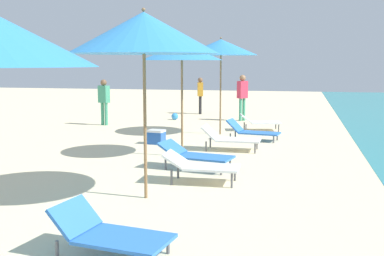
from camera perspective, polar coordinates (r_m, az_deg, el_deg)
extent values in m
cube|color=blue|center=(5.38, -8.07, -13.05)|extent=(1.07, 0.79, 0.04)
cube|color=blue|center=(5.65, -13.82, -10.29)|extent=(0.41, 0.69, 0.34)
cylinder|color=#59595E|center=(5.49, -2.89, -13.87)|extent=(0.04, 0.04, 0.19)
cylinder|color=#59595E|center=(5.99, -12.59, -12.16)|extent=(0.04, 0.04, 0.19)
cylinder|color=#59595E|center=(5.57, -15.86, -13.81)|extent=(0.04, 0.04, 0.19)
cylinder|color=olive|center=(7.42, -5.65, 0.09)|extent=(0.05, 0.05, 2.26)
cone|color=#338CD8|center=(7.37, -5.80, 11.28)|extent=(2.31, 2.31, 0.63)
sphere|color=olive|center=(7.40, -5.84, 13.93)|extent=(0.06, 0.06, 0.06)
cube|color=white|center=(8.45, 2.41, -4.75)|extent=(0.99, 0.64, 0.04)
cube|color=white|center=(8.55, -1.98, -3.72)|extent=(0.39, 0.62, 0.25)
cylinder|color=#59595E|center=(8.69, 5.18, -5.47)|extent=(0.04, 0.04, 0.27)
cylinder|color=#59595E|center=(8.19, 4.79, -6.28)|extent=(0.04, 0.04, 0.27)
cylinder|color=#59595E|center=(8.86, -1.68, -5.18)|extent=(0.04, 0.04, 0.27)
cylinder|color=#59595E|center=(8.37, -2.47, -5.95)|extent=(0.04, 0.04, 0.27)
cylinder|color=olive|center=(10.76, -1.20, 2.30)|extent=(0.05, 0.05, 2.19)
cone|color=#338CD8|center=(10.71, -1.22, 9.13)|extent=(1.82, 1.82, 0.37)
sphere|color=olive|center=(10.72, -1.23, 10.28)|extent=(0.06, 0.06, 0.06)
cube|color=white|center=(11.63, 5.59, -1.43)|extent=(1.07, 0.67, 0.04)
cube|color=white|center=(11.71, 2.20, -0.49)|extent=(0.37, 0.67, 0.33)
cylinder|color=#59595E|center=(11.89, 7.81, -1.96)|extent=(0.04, 0.04, 0.25)
cylinder|color=#59595E|center=(11.34, 7.57, -2.43)|extent=(0.04, 0.04, 0.25)
cylinder|color=#59595E|center=(12.05, 2.21, -1.77)|extent=(0.04, 0.04, 0.25)
cylinder|color=#59595E|center=(11.50, 1.70, -2.23)|extent=(0.04, 0.04, 0.25)
cube|color=blue|center=(9.48, 1.60, -3.52)|extent=(1.16, 0.81, 0.04)
cube|color=blue|center=(9.74, -2.37, -2.37)|extent=(0.52, 0.69, 0.27)
cylinder|color=#59595E|center=(9.60, 4.59, -4.26)|extent=(0.04, 0.04, 0.24)
cylinder|color=#59595E|center=(9.11, 3.50, -4.90)|extent=(0.04, 0.04, 0.24)
cylinder|color=#59595E|center=(10.04, -1.83, -3.70)|extent=(0.04, 0.04, 0.24)
cylinder|color=#59595E|center=(9.58, -3.19, -4.27)|extent=(0.04, 0.04, 0.24)
cylinder|color=olive|center=(14.20, 3.44, 3.95)|extent=(0.05, 0.05, 2.35)
cone|color=#338CD8|center=(14.18, 3.48, 9.64)|extent=(2.16, 2.16, 0.47)
sphere|color=olive|center=(14.19, 3.49, 10.70)|extent=(0.06, 0.06, 0.06)
cube|color=white|center=(15.24, 8.82, 0.64)|extent=(1.05, 0.82, 0.04)
cube|color=white|center=(15.14, 6.47, 1.17)|extent=(0.48, 0.70, 0.27)
cylinder|color=#59595E|center=(15.58, 10.01, 0.26)|extent=(0.04, 0.04, 0.23)
cylinder|color=#59595E|center=(15.05, 10.35, 0.00)|extent=(0.04, 0.04, 0.23)
cylinder|color=#59595E|center=(15.44, 6.28, 0.27)|extent=(0.04, 0.04, 0.23)
cylinder|color=#59595E|center=(14.91, 6.49, 0.00)|extent=(0.04, 0.04, 0.23)
cube|color=blue|center=(13.22, 8.11, -0.60)|extent=(1.16, 0.74, 0.04)
cube|color=blue|center=(13.38, 5.17, 0.32)|extent=(0.45, 0.63, 0.35)
cylinder|color=#59595E|center=(13.37, 10.19, -1.06)|extent=(0.04, 0.04, 0.19)
cylinder|color=#59595E|center=(12.91, 9.75, -1.36)|extent=(0.04, 0.04, 0.19)
cylinder|color=#59595E|center=(13.66, 5.21, -0.77)|extent=(0.04, 0.04, 0.19)
cylinder|color=#59595E|center=(13.21, 4.61, -1.06)|extent=(0.04, 0.04, 0.19)
cylinder|color=#262628|center=(19.91, 1.01, 2.76)|extent=(0.11, 0.11, 0.76)
cylinder|color=#262628|center=(20.08, 0.98, 2.80)|extent=(0.11, 0.11, 0.76)
cube|color=orange|center=(19.95, 1.00, 4.67)|extent=(0.31, 0.41, 0.57)
sphere|color=brown|center=(19.93, 1.00, 5.78)|extent=(0.20, 0.20, 0.20)
cylinder|color=#3F9972|center=(17.65, 5.82, 2.21)|extent=(0.11, 0.11, 0.84)
cylinder|color=#3F9972|center=(17.76, 6.23, 2.24)|extent=(0.11, 0.11, 0.84)
cube|color=#D8334C|center=(17.65, 6.06, 4.60)|extent=(0.40, 0.42, 0.63)
sphere|color=#9E704C|center=(17.63, 6.08, 5.98)|extent=(0.23, 0.23, 0.23)
cylinder|color=#3F9972|center=(16.59, -10.24, 1.66)|extent=(0.11, 0.11, 0.78)
cylinder|color=#3F9972|center=(16.70, -10.68, 1.69)|extent=(0.11, 0.11, 0.78)
cube|color=#3F9972|center=(16.59, -10.52, 4.01)|extent=(0.41, 0.33, 0.58)
sphere|color=brown|center=(16.57, -10.55, 5.38)|extent=(0.21, 0.21, 0.21)
sphere|color=#338CD8|center=(17.95, -2.07, 1.40)|extent=(0.26, 0.26, 0.26)
cube|color=#2659B2|center=(12.62, -4.29, -1.18)|extent=(0.45, 0.39, 0.32)
cube|color=white|center=(12.59, -4.30, -0.34)|extent=(0.46, 0.40, 0.06)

